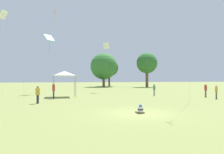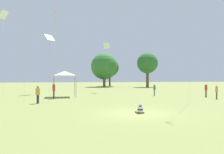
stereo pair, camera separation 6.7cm
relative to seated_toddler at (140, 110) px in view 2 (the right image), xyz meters
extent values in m
plane|color=olive|center=(-0.15, 0.04, -0.23)|extent=(300.00, 300.00, 0.00)
cube|color=brown|center=(0.00, 0.07, -0.18)|extent=(0.44, 0.54, 0.10)
cylinder|color=white|center=(0.00, -0.03, 0.03)|extent=(0.35, 0.35, 0.31)
cylinder|color=black|center=(0.00, -0.03, 0.03)|extent=(0.36, 0.36, 0.09)
sphere|color=#A37556|center=(0.00, -0.03, 0.26)|extent=(0.19, 0.19, 0.19)
cylinder|color=#4C70B7|center=(0.00, -0.03, 0.27)|extent=(0.32, 0.32, 0.01)
cylinder|color=#4C70B7|center=(0.00, -0.03, 0.30)|extent=(0.19, 0.19, 0.08)
cylinder|color=slate|center=(8.29, 13.55, 0.15)|extent=(0.17, 0.17, 0.77)
cylinder|color=#387A51|center=(8.29, 13.55, 0.84)|extent=(0.31, 0.31, 0.61)
sphere|color=tan|center=(8.29, 13.55, 1.23)|extent=(0.21, 0.21, 0.21)
cylinder|color=#282D42|center=(-6.52, 8.01, 0.16)|extent=(0.30, 0.30, 0.79)
cylinder|color=gold|center=(-6.52, 8.01, 0.87)|extent=(0.55, 0.55, 0.62)
sphere|color=brown|center=(-6.52, 8.01, 1.27)|extent=(0.21, 0.21, 0.21)
cylinder|color=brown|center=(12.58, 7.01, 0.15)|extent=(0.19, 0.19, 0.76)
cylinder|color=gold|center=(12.58, 7.01, 0.83)|extent=(0.35, 0.35, 0.60)
sphere|color=#DBAD89|center=(12.58, 7.01, 1.22)|extent=(0.21, 0.21, 0.21)
cylinder|color=#282D42|center=(-4.94, 12.37, 0.21)|extent=(0.21, 0.21, 0.89)
cylinder|color=#B23833|center=(-4.94, 12.37, 1.01)|extent=(0.38, 0.38, 0.70)
sphere|color=tan|center=(-4.94, 12.37, 1.46)|extent=(0.24, 0.24, 0.24)
cylinder|color=brown|center=(13.42, 9.69, 0.18)|extent=(0.24, 0.24, 0.81)
cylinder|color=#B23833|center=(13.42, 9.69, 0.91)|extent=(0.43, 0.43, 0.64)
sphere|color=#DBAD89|center=(13.42, 9.69, 1.32)|extent=(0.22, 0.22, 0.22)
cube|color=white|center=(-3.51, 15.14, 2.44)|extent=(3.11, 3.11, 0.08)
cone|color=white|center=(-3.51, 15.14, 2.75)|extent=(2.96, 2.96, 0.53)
cylinder|color=#99999E|center=(-4.76, 16.54, 1.09)|extent=(0.07, 0.07, 2.63)
cylinder|color=#99999E|center=(-2.11, 16.38, 1.09)|extent=(0.07, 0.07, 2.63)
cylinder|color=#99999E|center=(-4.91, 13.89, 1.09)|extent=(0.07, 0.07, 2.63)
cylinder|color=#99999E|center=(-2.26, 13.74, 1.09)|extent=(0.07, 0.07, 2.63)
cube|color=white|center=(-11.19, 18.80, 10.54)|extent=(1.21, 1.37, 0.98)
cylinder|color=white|center=(-11.19, 18.80, 9.14)|extent=(0.02, 0.02, 1.98)
cylinder|color=#BCB7A8|center=(-11.19, 18.80, 5.16)|extent=(0.01, 0.01, 10.77)
cylinder|color=#BCB7A8|center=(-7.94, 11.06, 8.89)|extent=(0.01, 0.01, 18.24)
cube|color=green|center=(-5.21, 23.00, 8.62)|extent=(1.79, 1.70, 1.05)
cylinder|color=green|center=(-5.21, 23.00, 7.12)|extent=(0.02, 0.02, 1.98)
cylinder|color=#BCB7A8|center=(-5.21, 23.00, 4.20)|extent=(0.01, 0.01, 8.84)
cube|color=orange|center=(-4.52, 21.08, 12.10)|extent=(0.43, 0.87, 0.78)
cylinder|color=orange|center=(-4.52, 21.08, 10.98)|extent=(0.02, 0.02, 1.64)
cylinder|color=#BCB7A8|center=(-4.52, 21.08, 5.94)|extent=(0.01, 0.01, 12.33)
cube|color=white|center=(4.46, 23.95, 7.91)|extent=(1.01, 0.84, 1.05)
cylinder|color=white|center=(4.46, 23.95, 7.07)|extent=(0.02, 0.02, 0.94)
cylinder|color=#BCB7A8|center=(4.46, 23.95, 3.84)|extent=(0.01, 0.01, 8.14)
cylinder|color=brown|center=(21.87, 43.10, 2.38)|extent=(0.79, 0.79, 5.22)
sphere|color=#2D662D|center=(21.87, 43.10, 6.62)|extent=(5.90, 5.90, 5.90)
cylinder|color=brown|center=(10.66, 48.55, 1.72)|extent=(0.75, 0.75, 3.90)
sphere|color=#337033|center=(10.66, 48.55, 5.80)|extent=(7.74, 7.74, 7.74)
cylinder|color=brown|center=(14.60, 56.17, 2.03)|extent=(0.57, 0.57, 4.51)
sphere|color=#235123|center=(14.60, 56.17, 5.93)|extent=(5.99, 5.99, 5.99)
camera|label=1|loc=(-5.96, -12.96, 1.97)|focal=35.00mm
camera|label=2|loc=(-5.89, -12.98, 1.97)|focal=35.00mm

